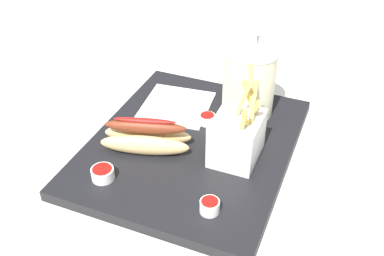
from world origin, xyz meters
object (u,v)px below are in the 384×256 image
Objects in this scene: ketchup_cup_2 at (103,173)px; ketchup_cup_3 at (210,206)px; napkin_stack at (177,106)px; hot_dog_1 at (146,137)px; ketchup_cup_1 at (207,119)px; soda_cup at (249,80)px; fries_basket at (237,137)px.

ketchup_cup_2 is 0.19m from ketchup_cup_3.
ketchup_cup_2 is 0.28× the size of napkin_stack.
ketchup_cup_3 is 0.23× the size of napkin_stack.
hot_dog_1 reaches higher than ketchup_cup_2.
hot_dog_1 is 1.26× the size of napkin_stack.
ketchup_cup_3 is at bearing -90.98° from ketchup_cup_2.
hot_dog_1 is 5.46× the size of ketchup_cup_3.
ketchup_cup_1 is at bearing -33.03° from hot_dog_1.
ketchup_cup_1 is at bearing 139.53° from soda_cup.
soda_cup reaches higher than hot_dog_1.
ketchup_cup_1 is 0.23m from ketchup_cup_3.
ketchup_cup_3 is at bearing -158.42° from ketchup_cup_1.
ketchup_cup_1 is 0.24m from ketchup_cup_2.
ketchup_cup_2 is (-0.28, 0.16, -0.06)m from soda_cup.
napkin_stack is at bearing 33.55° from ketchup_cup_3.
fries_basket is at bearing 1.23° from ketchup_cup_3.
soda_cup is 7.19× the size of ketchup_cup_1.
fries_basket is at bearing -170.62° from soda_cup.
ketchup_cup_2 reaches higher than ketchup_cup_1.
soda_cup is at bearing 9.38° from fries_basket.
hot_dog_1 is at bearing 57.10° from ketchup_cup_3.
ketchup_cup_1 is at bearing 21.58° from ketchup_cup_3.
ketchup_cup_2 is 1.23× the size of ketchup_cup_3.
soda_cup is 0.33m from ketchup_cup_2.
hot_dog_1 is 0.10m from ketchup_cup_2.
soda_cup is at bearing 5.37° from ketchup_cup_3.
ketchup_cup_1 is at bearing -111.43° from napkin_stack.
soda_cup is 0.23m from hot_dog_1.
soda_cup reaches higher than ketchup_cup_2.
ketchup_cup_2 reaches higher than napkin_stack.
soda_cup reaches higher than fries_basket.
fries_basket is at bearing -53.49° from ketchup_cup_2.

